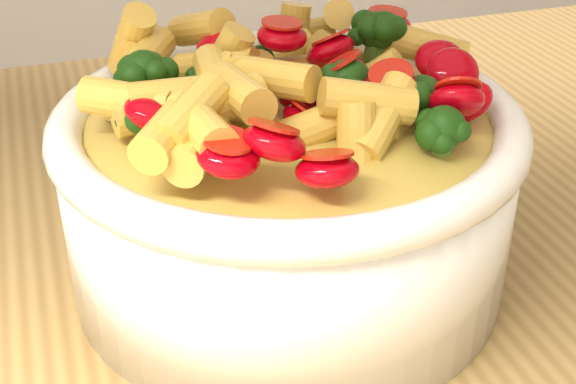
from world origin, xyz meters
name	(u,v)px	position (x,y,z in m)	size (l,w,h in m)	color
serving_bowl	(288,190)	(0.00, 0.00, 0.96)	(0.26, 0.26, 0.11)	white
pasta_salad	(288,77)	(0.00, 0.00, 1.03)	(0.21, 0.21, 0.05)	#FFCB50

